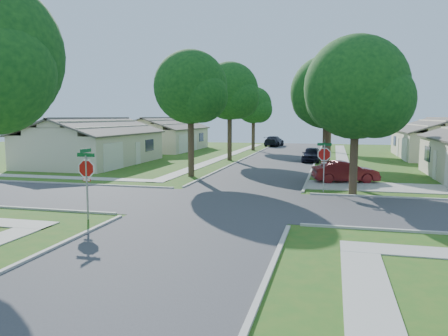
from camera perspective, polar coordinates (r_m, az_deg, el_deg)
name	(u,v)px	position (r m, az deg, el deg)	size (l,w,h in m)	color
ground	(224,203)	(21.74, 0.02, -4.65)	(100.00, 100.00, 0.00)	#265C19
road_ns	(224,203)	(21.73, 0.02, -4.63)	(7.00, 100.00, 0.02)	#333335
sidewalk_ne	(342,158)	(46.87, 15.15, 1.27)	(1.20, 40.00, 0.04)	#9E9B91
sidewalk_nw	(228,155)	(48.20, 0.49, 1.65)	(1.20, 40.00, 0.04)	#9E9B91
driveway	(378,187)	(28.23, 19.46, -2.34)	(8.80, 3.60, 0.05)	#9E9B91
stop_sign_sw	(86,171)	(18.91, -17.53, -0.44)	(1.05, 0.80, 2.98)	gray
stop_sign_ne	(324,156)	(25.47, 12.95, 1.48)	(1.05, 0.80, 2.98)	gray
tree_e_near	(328,96)	(29.71, 13.41, 9.17)	(4.97, 4.80, 8.28)	#38281C
tree_e_mid	(330,95)	(41.72, 13.66, 9.24)	(5.59, 5.40, 9.21)	#38281C
tree_e_far	(331,102)	(54.70, 13.77, 8.31)	(5.17, 5.00, 8.72)	#38281C
tree_w_near	(191,91)	(31.31, -4.30, 10.06)	(5.38, 5.20, 8.97)	#38281C
tree_w_mid	(230,94)	(42.87, 0.83, 9.67)	(5.80, 5.60, 9.56)	#38281C
tree_w_far	(254,107)	(55.56, 3.92, 7.97)	(4.76, 4.60, 8.04)	#38281C
tree_ne_corner	(357,92)	(24.94, 17.01, 9.44)	(5.80, 5.60, 8.66)	#38281C
house_ne_far	(440,143)	(50.91, 26.35, 2.91)	(8.42, 13.60, 4.23)	beige
house_nw_near	(94,147)	(41.57, -16.60, 2.63)	(8.42, 13.60, 4.23)	beige
house_nw_far	(164,138)	(56.83, -7.83, 3.87)	(8.42, 13.60, 4.23)	beige
car_driveway	(345,172)	(29.60, 15.56, -0.49)	(1.47, 4.22, 1.39)	#501012
car_curb_east	(312,154)	(42.53, 11.36, 1.77)	(1.66, 4.13, 1.41)	black
car_curb_west	(274,141)	(64.00, 6.54, 3.51)	(2.08, 5.11, 1.48)	black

